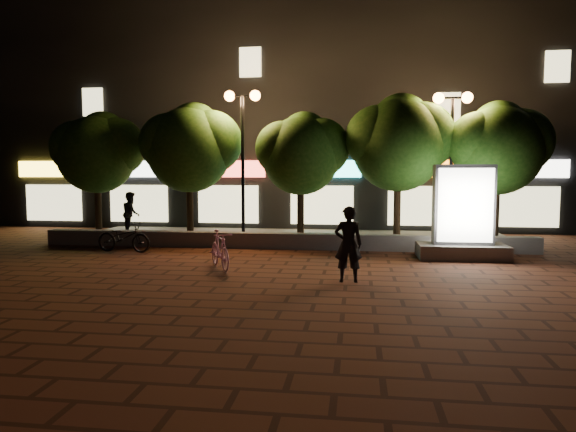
% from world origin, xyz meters
% --- Properties ---
extents(ground, '(80.00, 80.00, 0.00)m').
position_xyz_m(ground, '(0.00, 0.00, 0.00)').
color(ground, '#4F2819').
rests_on(ground, ground).
extents(retaining_wall, '(16.00, 0.45, 0.50)m').
position_xyz_m(retaining_wall, '(0.00, 4.00, 0.25)').
color(retaining_wall, slate).
rests_on(retaining_wall, ground).
extents(sidewalk, '(16.00, 5.00, 0.08)m').
position_xyz_m(sidewalk, '(0.00, 6.50, 0.04)').
color(sidewalk, slate).
rests_on(sidewalk, ground).
extents(building_block, '(28.00, 8.12, 11.30)m').
position_xyz_m(building_block, '(-0.01, 12.99, 5.00)').
color(building_block, black).
rests_on(building_block, ground).
extents(tree_far_left, '(3.36, 2.80, 4.63)m').
position_xyz_m(tree_far_left, '(-6.95, 5.46, 3.29)').
color(tree_far_left, black).
rests_on(tree_far_left, sidewalk).
extents(tree_left, '(3.60, 3.00, 4.89)m').
position_xyz_m(tree_left, '(-3.45, 5.46, 3.44)').
color(tree_left, black).
rests_on(tree_left, sidewalk).
extents(tree_mid, '(3.24, 2.70, 4.50)m').
position_xyz_m(tree_mid, '(0.55, 5.46, 3.22)').
color(tree_mid, black).
rests_on(tree_mid, sidewalk).
extents(tree_right, '(3.72, 3.10, 5.07)m').
position_xyz_m(tree_right, '(3.86, 5.46, 3.57)').
color(tree_right, black).
rests_on(tree_right, sidewalk).
extents(tree_far_right, '(3.48, 2.90, 4.76)m').
position_xyz_m(tree_far_right, '(7.05, 5.46, 3.37)').
color(tree_far_right, black).
rests_on(tree_far_right, sidewalk).
extents(street_lamp_left, '(1.26, 0.36, 5.18)m').
position_xyz_m(street_lamp_left, '(-1.50, 5.20, 4.03)').
color(street_lamp_left, black).
rests_on(street_lamp_left, sidewalk).
extents(street_lamp_right, '(1.26, 0.36, 4.98)m').
position_xyz_m(street_lamp_right, '(5.50, 5.20, 3.89)').
color(street_lamp_right, black).
rests_on(street_lamp_right, sidewalk).
extents(ad_kiosk, '(2.49, 1.27, 2.69)m').
position_xyz_m(ad_kiosk, '(5.45, 2.81, 1.08)').
color(ad_kiosk, slate).
rests_on(ad_kiosk, ground).
extents(scooter_pink, '(1.23, 1.66, 0.99)m').
position_xyz_m(scooter_pink, '(-1.01, 0.34, 0.50)').
color(scooter_pink, '#F5A6E1').
rests_on(scooter_pink, ground).
extents(rider, '(0.66, 0.46, 1.72)m').
position_xyz_m(rider, '(2.27, -0.77, 0.86)').
color(rider, black).
rests_on(rider, ground).
extents(scooter_parked, '(1.84, 0.82, 0.93)m').
position_xyz_m(scooter_parked, '(-4.69, 2.61, 0.47)').
color(scooter_parked, black).
rests_on(scooter_parked, ground).
extents(pedestrian, '(0.89, 0.98, 1.64)m').
position_xyz_m(pedestrian, '(-6.12, 6.22, 0.90)').
color(pedestrian, black).
rests_on(pedestrian, sidewalk).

